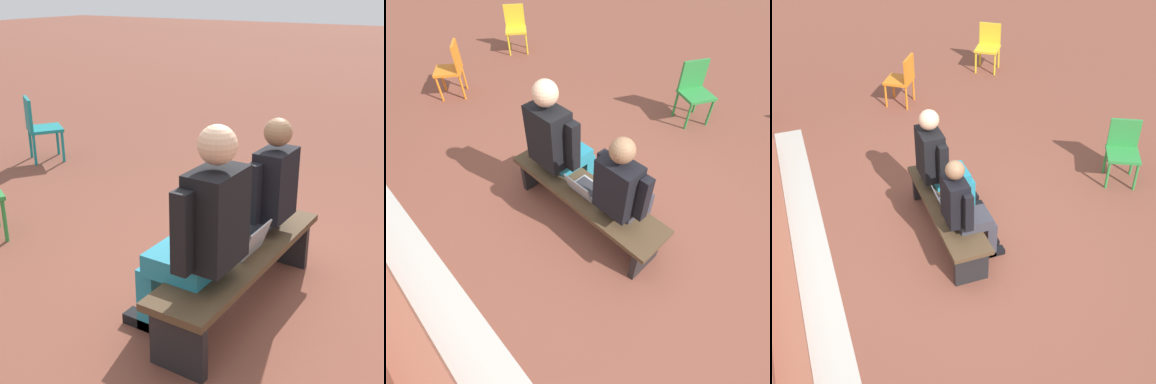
% 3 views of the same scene
% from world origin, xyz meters
% --- Properties ---
extents(ground_plane, '(60.00, 60.00, 0.00)m').
position_xyz_m(ground_plane, '(0.00, 0.00, 0.00)').
color(ground_plane, brown).
extents(concrete_strip, '(6.27, 0.40, 0.01)m').
position_xyz_m(concrete_strip, '(0.27, 1.48, 0.00)').
color(concrete_strip, '#B7B2A8').
rests_on(concrete_strip, ground).
extents(bench, '(1.80, 0.44, 0.45)m').
position_xyz_m(bench, '(0.27, -0.08, 0.35)').
color(bench, '#4C3823').
rests_on(bench, ground).
extents(person_student, '(0.52, 0.66, 1.31)m').
position_xyz_m(person_student, '(-0.14, -0.15, 0.70)').
color(person_student, '#383842').
rests_on(person_student, ground).
extents(person_adult, '(0.60, 0.76, 1.44)m').
position_xyz_m(person_adult, '(0.72, -0.16, 0.76)').
color(person_adult, teal).
rests_on(person_adult, ground).
extents(laptop, '(0.32, 0.29, 0.21)m').
position_xyz_m(laptop, '(0.26, -0.07, 0.50)').
color(laptop, '#9EA0A5').
rests_on(laptop, bench).
extents(plastic_chair_by_pillar, '(0.58, 0.58, 0.84)m').
position_xyz_m(plastic_chair_by_pillar, '(3.69, -0.48, 0.48)').
color(plastic_chair_by_pillar, orange).
rests_on(plastic_chair_by_pillar, ground).
extents(plastic_chair_foreground, '(0.58, 0.58, 0.84)m').
position_xyz_m(plastic_chair_foreground, '(4.55, -2.35, 0.48)').
color(plastic_chair_foreground, gold).
rests_on(plastic_chair_foreground, ground).
extents(plastic_chair_near_bench_left, '(0.57, 0.57, 0.84)m').
position_xyz_m(plastic_chair_near_bench_left, '(0.59, -2.64, 0.48)').
color(plastic_chair_near_bench_left, '#2D893D').
rests_on(plastic_chair_near_bench_left, ground).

